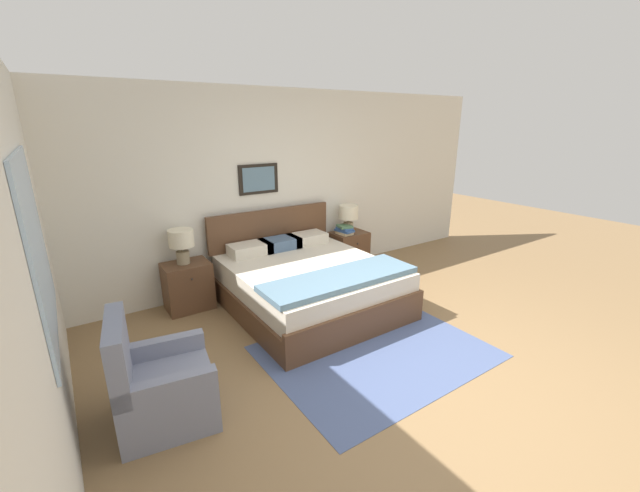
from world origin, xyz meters
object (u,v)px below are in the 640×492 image
(armchair, at_px, (159,387))
(nightstand_by_door, at_px, (349,250))
(bed, at_px, (308,283))
(nightstand_near_window, at_px, (188,286))
(table_lamp_near_window, at_px, (181,241))
(table_lamp_by_door, at_px, (349,215))

(armchair, relative_size, nightstand_by_door, 1.54)
(bed, xyz_separation_m, nightstand_near_window, (-1.22, 0.77, -0.02))
(bed, relative_size, armchair, 2.25)
(bed, distance_m, nightstand_near_window, 1.45)
(armchair, xyz_separation_m, table_lamp_near_window, (0.71, 1.80, 0.56))
(table_lamp_near_window, bearing_deg, nightstand_near_window, -52.00)
(nightstand_near_window, height_order, nightstand_by_door, same)
(bed, distance_m, armchair, 2.20)
(armchair, relative_size, nightstand_near_window, 1.54)
(armchair, relative_size, table_lamp_near_window, 2.14)
(armchair, distance_m, table_lamp_by_door, 3.69)
(nightstand_near_window, xyz_separation_m, table_lamp_near_window, (-0.01, 0.02, 0.56))
(nightstand_by_door, bearing_deg, table_lamp_near_window, 179.57)
(armchair, height_order, nightstand_near_window, armchair)
(armchair, distance_m, nightstand_by_door, 3.64)
(bed, bearing_deg, table_lamp_by_door, 32.94)
(bed, bearing_deg, nightstand_near_window, 147.73)
(table_lamp_by_door, bearing_deg, nightstand_near_window, -179.56)
(bed, xyz_separation_m, table_lamp_by_door, (1.22, 0.79, 0.54))
(nightstand_near_window, relative_size, table_lamp_near_window, 1.39)
(nightstand_by_door, relative_size, table_lamp_near_window, 1.39)
(nightstand_near_window, relative_size, table_lamp_by_door, 1.39)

